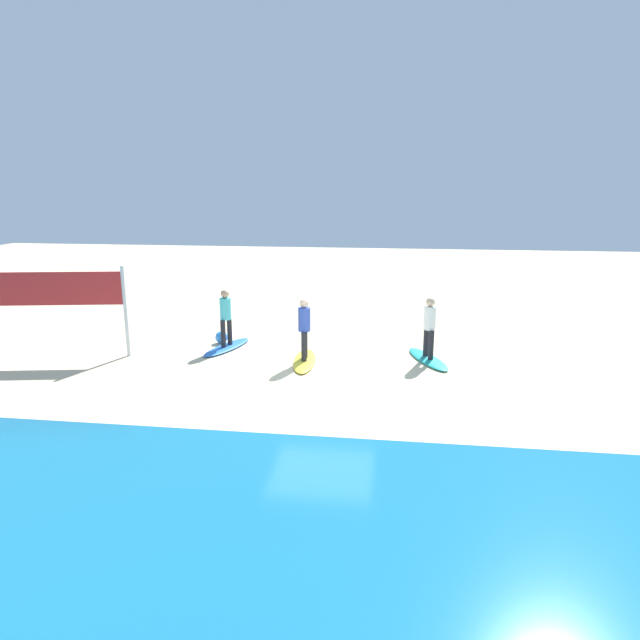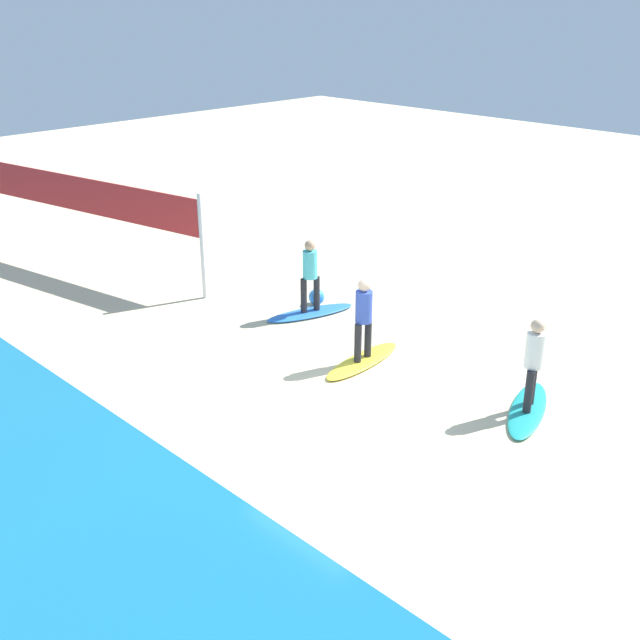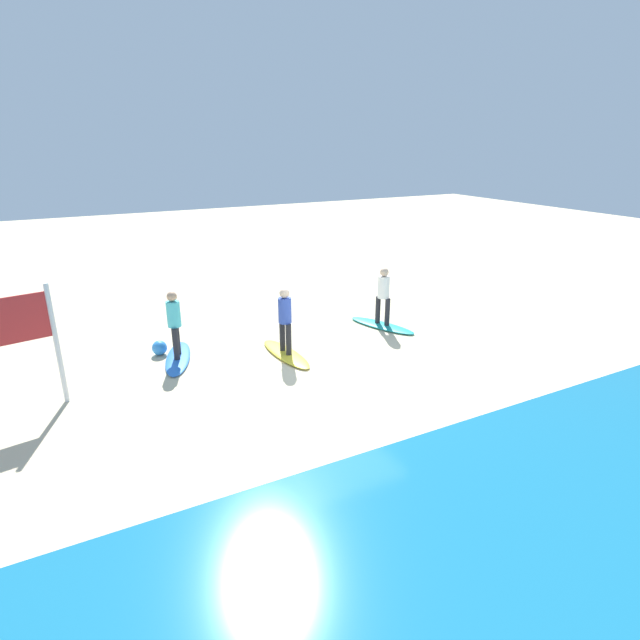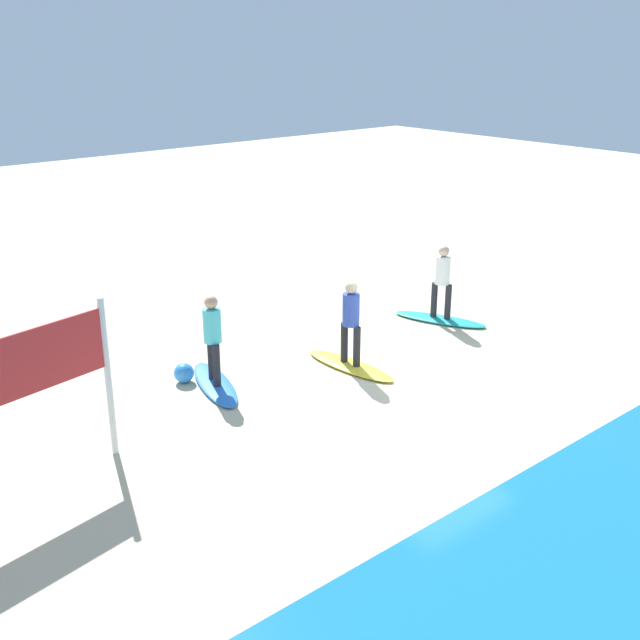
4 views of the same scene
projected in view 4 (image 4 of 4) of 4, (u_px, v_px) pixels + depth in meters
The scene contains 8 objects.
ground_plane at pixel (432, 383), 14.36m from camera, with size 60.00×60.00×0.00m, color beige.
surfboard_teal at pixel (440, 319), 17.40m from camera, with size 2.10×0.56×0.09m, color teal.
surfer_teal at pixel (442, 277), 17.06m from camera, with size 0.32×0.44×1.64m.
surfboard_yellow at pixel (350, 366), 14.99m from camera, with size 2.10×0.56×0.09m, color yellow.
surfer_yellow at pixel (351, 317), 14.64m from camera, with size 0.32×0.46×1.64m.
surfboard_blue at pixel (215, 384), 14.19m from camera, with size 2.10×0.56×0.09m, color blue.
surfer_blue at pixel (213, 333), 13.85m from camera, with size 0.32×0.44×1.64m.
beach_ball at pixel (184, 373), 14.32m from camera, with size 0.37×0.37×0.37m, color #338CE5.
Camera 4 is at (10.09, 8.59, 6.02)m, focal length 44.08 mm.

